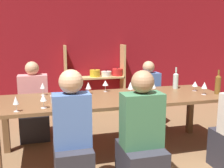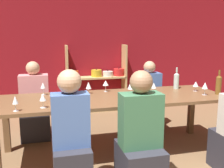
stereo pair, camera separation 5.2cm
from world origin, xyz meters
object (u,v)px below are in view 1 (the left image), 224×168
object	(u,v)px
wine_glass_white_a	(147,90)
wine_glass_red_c	(88,86)
person_far_b	(148,103)
wine_glass_red_d	(130,86)
wine_glass_white_c	(195,84)
person_near_b	(73,148)
person_far_a	(34,110)
mixing_bowl	(63,98)
wine_glass_empty_c	(43,86)
wine_glass_red_b	(16,101)
wine_glass_red_a	(105,83)
wine_glass_white_b	(43,98)
shelf_unit	(96,87)
dining_table	(114,102)
wine_bottle_green	(176,80)
wine_glass_white_d	(154,86)
wine_glass_empty_b	(142,87)
wine_glass_empty_a	(204,86)
wine_bottle_dark	(218,84)
person_near_a	(141,146)

from	to	relation	value
wine_glass_white_a	wine_glass_red_c	xyz separation A→B (m)	(-0.66, 0.46, -0.01)
wine_glass_white_a	person_far_b	world-z (taller)	person_far_b
wine_glass_red_d	wine_glass_white_c	xyz separation A→B (m)	(0.99, 0.05, -0.03)
wine_glass_white_a	person_near_b	world-z (taller)	person_near_b
wine_glass_red_c	person_far_a	size ratio (longest dim) A/B	0.14
wine_glass_white_c	person_far_b	xyz separation A→B (m)	(-0.38, 0.78, -0.45)
mixing_bowl	wine_glass_empty_c	distance (m)	0.49
wine_glass_red_b	person_far_b	distance (m)	2.37
wine_glass_red_a	wine_glass_white_b	world-z (taller)	wine_glass_red_a
shelf_unit	person_far_b	xyz separation A→B (m)	(0.64, -1.20, -0.09)
dining_table	mixing_bowl	size ratio (longest dim) A/B	9.42
wine_bottle_green	wine_glass_white_b	size ratio (longest dim) A/B	2.06
wine_glass_red_b	wine_glass_empty_c	size ratio (longest dim) A/B	0.98
shelf_unit	dining_table	size ratio (longest dim) A/B	0.47
shelf_unit	wine_glass_white_d	xyz separation A→B (m)	(0.39, -1.95, 0.36)
wine_glass_white_b	dining_table	bearing A→B (deg)	19.09
mixing_bowl	wine_glass_empty_b	world-z (taller)	wine_glass_empty_b
dining_table	wine_glass_white_b	size ratio (longest dim) A/B	18.83
wine_glass_red_b	mixing_bowl	bearing A→B (deg)	28.68
wine_glass_red_b	shelf_unit	bearing A→B (deg)	60.60
wine_glass_empty_b	wine_glass_white_d	distance (m)	0.29
wine_glass_red_b	person_far_b	bearing A→B (deg)	31.05
wine_glass_empty_a	wine_glass_red_d	xyz separation A→B (m)	(-0.98, 0.19, 0.01)
wine_bottle_green	wine_glass_white_c	size ratio (longest dim) A/B	2.32
person_far_a	wine_glass_red_b	bearing A→B (deg)	83.50
wine_glass_empty_a	person_far_b	xyz separation A→B (m)	(-0.37, 1.02, -0.48)
shelf_unit	mixing_bowl	world-z (taller)	shelf_unit
dining_table	wine_glass_white_d	bearing A→B (deg)	7.89
dining_table	person_near_b	xyz separation A→B (m)	(-0.63, -0.76, -0.22)
wine_glass_red_a	wine_glass_empty_b	xyz separation A→B (m)	(0.38, -0.41, 0.01)
wine_bottle_dark	wine_glass_white_b	xyz separation A→B (m)	(-2.28, -0.10, -0.03)
mixing_bowl	wine_glass_empty_a	size ratio (longest dim) A/B	1.81
mixing_bowl	wine_glass_red_a	bearing A→B (deg)	34.50
person_far_b	wine_glass_red_d	bearing A→B (deg)	53.93
wine_bottle_green	wine_glass_red_a	distance (m)	1.06
mixing_bowl	person_far_b	xyz separation A→B (m)	(1.48, 0.92, -0.40)
dining_table	wine_glass_empty_a	bearing A→B (deg)	-9.11
wine_glass_white_a	wine_glass_red_d	world-z (taller)	wine_glass_red_d
wine_glass_empty_a	wine_glass_white_b	bearing A→B (deg)	-176.86
wine_glass_red_c	person_far_a	xyz separation A→B (m)	(-0.73, 0.60, -0.46)
wine_glass_red_a	wine_glass_empty_b	world-z (taller)	wine_glass_empty_b
person_far_a	person_far_b	xyz separation A→B (m)	(1.85, -0.03, -0.01)
wine_glass_red_a	wine_glass_red_c	xyz separation A→B (m)	(-0.26, -0.08, -0.01)
shelf_unit	wine_glass_white_b	bearing A→B (deg)	-114.71
wine_bottle_dark	person_far_a	distance (m)	2.68
wine_bottle_dark	person_far_a	xyz separation A→B (m)	(-2.41, 1.07, -0.48)
wine_glass_white_d	wine_glass_red_d	bearing A→B (deg)	-166.82
shelf_unit	wine_glass_white_a	distance (m)	2.27
shelf_unit	person_near_b	world-z (taller)	shelf_unit
wine_glass_empty_a	person_near_a	distance (m)	1.40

